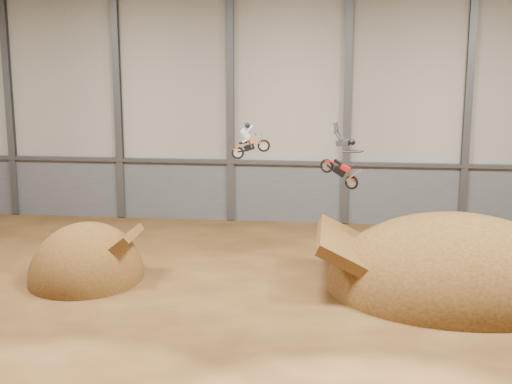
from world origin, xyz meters
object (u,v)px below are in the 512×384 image
(takeoff_ramp, at_px, (87,278))
(fmx_rider_b, at_px, (336,155))
(landing_ramp, at_px, (454,288))
(fmx_rider_a, at_px, (252,138))

(takeoff_ramp, height_order, fmx_rider_b, fmx_rider_b)
(landing_ramp, height_order, fmx_rider_b, fmx_rider_b)
(takeoff_ramp, distance_m, fmx_rider_b, 12.43)
(takeoff_ramp, xyz_separation_m, fmx_rider_a, (7.16, 2.85, 6.10))
(takeoff_ramp, xyz_separation_m, landing_ramp, (16.21, 0.55, 0.00))
(takeoff_ramp, distance_m, landing_ramp, 16.22)
(fmx_rider_a, relative_size, fmx_rider_b, 0.70)
(takeoff_ramp, bearing_deg, fmx_rider_b, 6.35)
(landing_ramp, distance_m, fmx_rider_a, 11.15)
(landing_ramp, bearing_deg, fmx_rider_a, 165.70)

